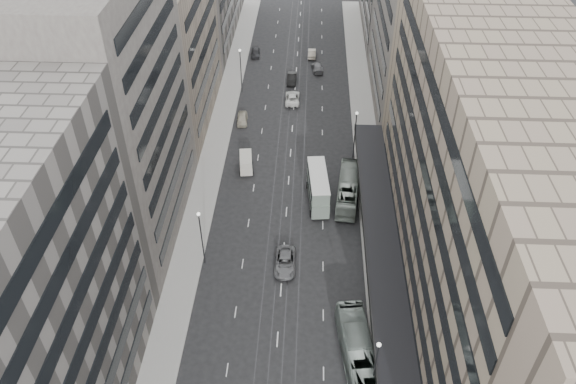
% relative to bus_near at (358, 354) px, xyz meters
% --- Properties ---
extents(ground, '(220.00, 220.00, 0.00)m').
position_rel_bus_near_xyz_m(ground, '(-8.50, 1.72, -1.72)').
color(ground, black).
rests_on(ground, ground).
extents(sidewalk_right, '(4.00, 125.00, 0.15)m').
position_rel_bus_near_xyz_m(sidewalk_right, '(3.50, 39.22, -1.65)').
color(sidewalk_right, gray).
rests_on(sidewalk_right, ground).
extents(sidewalk_left, '(4.00, 125.00, 0.15)m').
position_rel_bus_near_xyz_m(sidewalk_left, '(-20.50, 39.22, -1.65)').
color(sidewalk_left, gray).
rests_on(sidewalk_left, ground).
extents(department_store, '(19.20, 60.00, 30.00)m').
position_rel_bus_near_xyz_m(department_store, '(12.95, 9.72, 13.22)').
color(department_store, '#756455').
rests_on(department_store, ground).
extents(building_right_mid, '(15.00, 28.00, 24.00)m').
position_rel_bus_near_xyz_m(building_right_mid, '(13.00, 53.72, 10.28)').
color(building_right_mid, '#4C4642').
rests_on(building_right_mid, ground).
extents(building_left_a, '(15.00, 28.00, 30.00)m').
position_rel_bus_near_xyz_m(building_left_a, '(-30.00, -6.28, 13.28)').
color(building_left_a, slate).
rests_on(building_left_a, ground).
extents(building_left_b, '(15.00, 26.00, 34.00)m').
position_rel_bus_near_xyz_m(building_left_b, '(-30.00, 20.72, 15.28)').
color(building_left_b, '#4C4642').
rests_on(building_left_b, ground).
extents(building_left_c, '(15.00, 28.00, 25.00)m').
position_rel_bus_near_xyz_m(building_left_c, '(-30.00, 47.72, 10.78)').
color(building_left_c, gray).
rests_on(building_left_c, ground).
extents(lamp_right_near, '(0.44, 0.44, 8.32)m').
position_rel_bus_near_xyz_m(lamp_right_near, '(1.20, -3.28, 3.48)').
color(lamp_right_near, '#262628').
rests_on(lamp_right_near, ground).
extents(lamp_right_far, '(0.44, 0.44, 8.32)m').
position_rel_bus_near_xyz_m(lamp_right_far, '(1.20, 36.72, 3.48)').
color(lamp_right_far, '#262628').
rests_on(lamp_right_far, ground).
extents(lamp_left_near, '(0.44, 0.44, 8.32)m').
position_rel_bus_near_xyz_m(lamp_left_near, '(-18.20, 13.72, 3.48)').
color(lamp_left_near, '#262628').
rests_on(lamp_left_near, ground).
extents(lamp_left_far, '(0.44, 0.44, 8.32)m').
position_rel_bus_near_xyz_m(lamp_left_far, '(-18.20, 56.72, 3.48)').
color(lamp_left_far, '#262628').
rests_on(lamp_left_far, ground).
extents(bus_near, '(4.47, 12.65, 3.45)m').
position_rel_bus_near_xyz_m(bus_near, '(0.00, 0.00, 0.00)').
color(bus_near, gray).
rests_on(bus_near, ground).
extents(bus_far, '(3.88, 11.69, 3.20)m').
position_rel_bus_near_xyz_m(bus_far, '(0.00, 27.17, -0.13)').
color(bus_far, '#95A096').
rests_on(bus_far, ground).
extents(double_decker, '(3.32, 8.81, 4.71)m').
position_rel_bus_near_xyz_m(double_decker, '(-4.24, 26.13, 0.82)').
color(double_decker, slate).
rests_on(double_decker, ground).
extents(panel_van, '(2.38, 4.20, 2.52)m').
position_rel_bus_near_xyz_m(panel_van, '(-14.99, 33.03, -0.33)').
color(panel_van, beige).
rests_on(panel_van, ground).
extents(sedan_2, '(2.57, 5.52, 1.53)m').
position_rel_bus_near_xyz_m(sedan_2, '(-8.18, 13.57, -0.96)').
color(sedan_2, '#5F5F62').
rests_on(sedan_2, ground).
extents(sedan_4, '(2.02, 4.38, 1.46)m').
position_rel_bus_near_xyz_m(sedan_4, '(-17.00, 46.24, -1.00)').
color(sedan_4, '#A9A08C').
rests_on(sedan_4, ground).
extents(sedan_5, '(1.72, 4.72, 1.55)m').
position_rel_bus_near_xyz_m(sedan_5, '(-9.21, 60.60, -0.95)').
color(sedan_5, black).
rests_on(sedan_5, ground).
extents(sedan_6, '(2.58, 5.41, 1.49)m').
position_rel_bus_near_xyz_m(sedan_6, '(-8.83, 53.56, -0.98)').
color(sedan_6, silver).
rests_on(sedan_6, ground).
extents(sedan_7, '(2.52, 4.91, 1.36)m').
position_rel_bus_near_xyz_m(sedan_7, '(-4.45, 65.43, -1.04)').
color(sedan_7, '#5E5E61').
rests_on(sedan_7, ground).
extents(sedan_8, '(1.92, 4.29, 1.43)m').
position_rel_bus_near_xyz_m(sedan_8, '(-17.00, 71.37, -1.01)').
color(sedan_8, '#252527').
rests_on(sedan_8, ground).
extents(sedan_9, '(1.56, 4.40, 1.45)m').
position_rel_bus_near_xyz_m(sedan_9, '(-5.57, 71.54, -1.00)').
color(sedan_9, '#ADA28F').
rests_on(sedan_9, ground).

